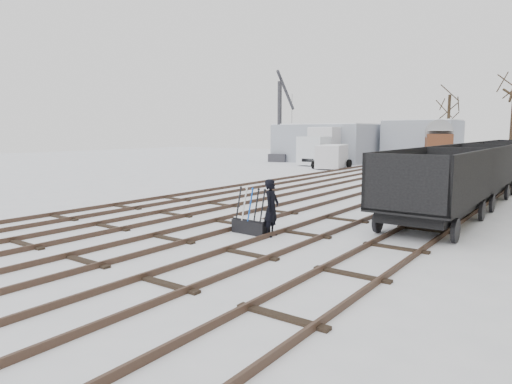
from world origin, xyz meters
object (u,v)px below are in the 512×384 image
ground_frame (251,225)px  worker (271,208)px  freight_wagon_a (434,198)px  panel_van (332,156)px  crane (281,138)px  box_van_wagon (438,146)px  lorry (328,145)px

ground_frame → worker: bearing=10.1°
freight_wagon_a → panel_van: size_ratio=1.28×
worker → crane: size_ratio=0.19×
worker → box_van_wagon: box_van_wagon is taller
worker → freight_wagon_a: (3.76, 4.59, 0.11)m
crane → ground_frame: bearing=-71.7°
freight_wagon_a → lorry: size_ratio=0.80×
box_van_wagon → lorry: (-10.03, -2.25, -0.07)m
box_van_wagon → lorry: lorry is taller
box_van_wagon → panel_van: (-7.38, -6.64, -0.89)m
worker → freight_wagon_a: freight_wagon_a is taller
ground_frame → crane: crane is taller
ground_frame → lorry: size_ratio=0.18×
worker → ground_frame: bearing=89.0°
ground_frame → panel_van: size_ratio=0.29×
box_van_wagon → crane: (-16.10, -1.67, 0.58)m
lorry → crane: crane is taller
lorry → panel_van: (2.65, -4.39, -0.82)m
ground_frame → crane: size_ratio=0.15×
lorry → panel_van: 5.19m
lorry → freight_wagon_a: bearing=-55.1°
ground_frame → worker: 0.99m
box_van_wagon → panel_van: size_ratio=0.97×
ground_frame → freight_wagon_a: freight_wagon_a is taller
ground_frame → freight_wagon_a: size_ratio=0.23×
worker → crane: 35.88m
freight_wagon_a → lorry: 30.27m
worker → lorry: (-13.17, 29.67, 1.00)m
freight_wagon_a → lorry: bearing=124.0°
worker → box_van_wagon: bearing=-3.0°
box_van_wagon → lorry: 10.28m
ground_frame → box_van_wagon: bearing=96.8°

